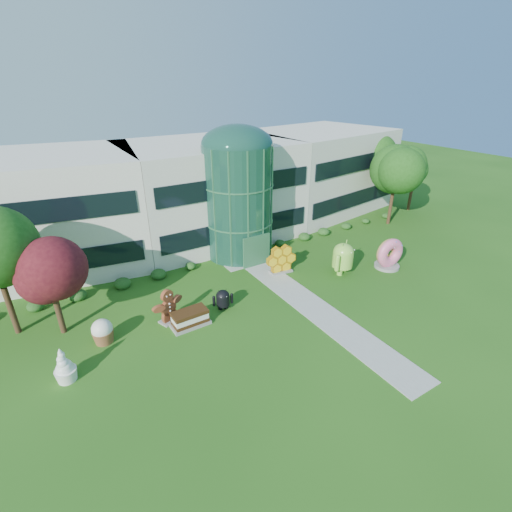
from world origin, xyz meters
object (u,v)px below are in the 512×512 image
android_green (343,256)px  donut (389,253)px  android_black (223,298)px  gingerbread (168,306)px

android_green → donut: (4.05, -1.29, -0.20)m
android_green → android_black: bearing=153.9°
android_black → donut: (14.94, -1.69, 0.49)m
android_green → donut: android_green is taller
gingerbread → donut: bearing=-27.4°
android_green → android_black: android_green is taller
donut → gingerbread: bearing=178.6°
android_black → donut: size_ratio=0.64×
donut → gingerbread: 18.81m
donut → gingerbread: donut is taller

